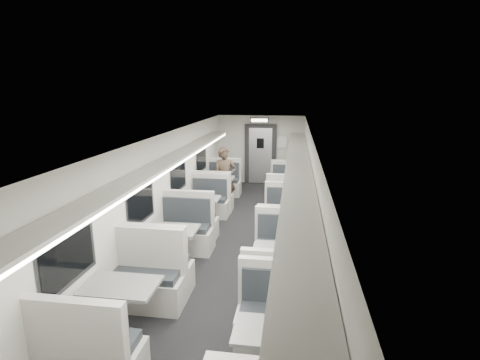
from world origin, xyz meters
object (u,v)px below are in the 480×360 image
(booth_left_a, at_px, (219,190))
(booth_right_d, at_px, (271,358))
(passenger, at_px, (225,179))
(booth_right_c, at_px, (280,268))
(booth_left_c, at_px, (172,248))
(booth_left_b, at_px, (202,212))
(booth_right_b, at_px, (284,224))
(vestibule_door, at_px, (260,155))
(booth_left_d, at_px, (123,311))
(exit_sign, at_px, (259,120))
(booth_right_a, at_px, (287,192))

(booth_left_a, distance_m, booth_right_d, 7.19)
(passenger, bearing_deg, booth_right_c, -89.14)
(booth_left_c, distance_m, passenger, 3.72)
(booth_left_b, bearing_deg, booth_left_a, 90.00)
(booth_left_c, xyz_separation_m, booth_right_b, (2.00, 1.73, -0.05))
(booth_right_d, distance_m, vestibule_door, 9.45)
(booth_left_d, distance_m, booth_right_c, 2.58)
(booth_left_d, bearing_deg, booth_right_c, 39.18)
(vestibule_door, bearing_deg, exit_sign, -90.00)
(booth_right_b, bearing_deg, booth_left_a, 127.71)
(booth_left_a, bearing_deg, booth_left_b, -90.00)
(passenger, height_order, vestibule_door, vestibule_door)
(exit_sign, bearing_deg, booth_right_a, -62.95)
(booth_right_a, bearing_deg, booth_right_d, -90.00)
(booth_left_b, relative_size, exit_sign, 3.36)
(booth_right_d, bearing_deg, booth_right_b, 90.00)
(booth_left_d, bearing_deg, passenger, 86.95)
(booth_left_a, distance_m, booth_right_b, 3.27)
(booth_left_d, relative_size, booth_right_d, 1.12)
(booth_right_a, relative_size, exit_sign, 3.43)
(booth_left_c, distance_m, booth_right_c, 2.04)
(booth_left_d, bearing_deg, booth_left_a, 90.00)
(booth_right_c, relative_size, exit_sign, 3.40)
(booth_left_a, height_order, booth_right_a, booth_left_a)
(booth_right_b, bearing_deg, booth_right_d, -90.00)
(booth_left_d, relative_size, vestibule_door, 1.11)
(booth_left_d, bearing_deg, booth_right_a, 72.60)
(booth_left_b, distance_m, booth_right_c, 3.36)
(booth_left_b, bearing_deg, booth_right_a, 45.75)
(booth_left_a, distance_m, booth_left_c, 4.32)
(booth_left_c, bearing_deg, booth_right_b, 40.90)
(booth_left_c, bearing_deg, vestibule_door, 81.61)
(booth_left_a, distance_m, booth_left_d, 6.37)
(booth_left_c, height_order, passenger, passenger)
(booth_right_b, xyz_separation_m, passenger, (-1.70, 1.94, 0.51))
(booth_left_c, height_order, booth_left_d, booth_left_d)
(passenger, bearing_deg, booth_right_a, -0.38)
(booth_left_a, height_order, booth_right_b, booth_left_a)
(booth_right_a, height_order, booth_right_b, booth_right_a)
(booth_left_a, height_order, booth_left_d, booth_left_d)
(booth_left_d, distance_m, vestibule_door, 8.91)
(vestibule_door, bearing_deg, booth_left_d, -96.46)
(booth_left_d, bearing_deg, booth_right_d, -15.15)
(booth_left_a, xyz_separation_m, booth_right_c, (2.00, -4.74, -0.01))
(booth_left_b, relative_size, booth_right_b, 1.02)
(booth_left_c, relative_size, vestibule_door, 1.10)
(booth_left_a, height_order, booth_left_c, booth_left_c)
(booth_left_b, bearing_deg, booth_right_d, -67.68)
(booth_right_d, bearing_deg, booth_left_b, 112.32)
(booth_left_b, height_order, booth_left_c, booth_left_c)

